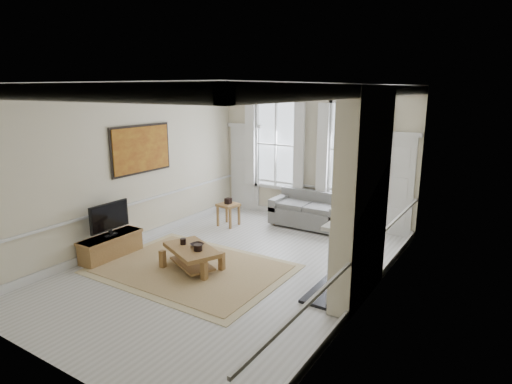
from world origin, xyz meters
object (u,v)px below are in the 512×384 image
Objects in this scene: sofa at (310,212)px; coffee_table at (192,252)px; tv_stand at (111,246)px; side_table at (228,208)px.

sofa is 1.35× the size of coffee_table.
coffee_table is 1.83m from tv_stand.
sofa reaches higher than side_table.
sofa reaches higher than coffee_table.
coffee_table is at bearing -68.67° from side_table.
tv_stand is at bearing -104.93° from side_table.
side_table reaches higher than coffee_table.
tv_stand is (-1.78, -0.41, -0.13)m from coffee_table.
coffee_table is (0.99, -2.54, -0.09)m from side_table.
sofa is 1.40× the size of tv_stand.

